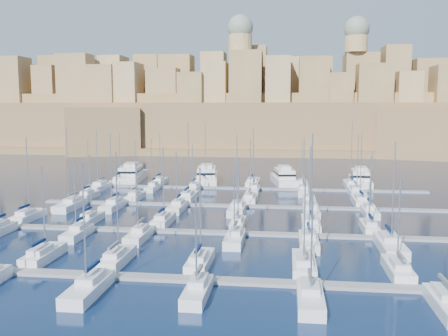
# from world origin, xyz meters

# --- Properties ---
(ground) EXTENTS (600.00, 600.00, 0.00)m
(ground) POSITION_xyz_m (0.00, 0.00, 0.00)
(ground) COLOR black
(ground) RESTS_ON ground
(pontoon_near) EXTENTS (84.00, 2.00, 0.40)m
(pontoon_near) POSITION_xyz_m (0.00, -34.00, 0.20)
(pontoon_near) COLOR slate
(pontoon_near) RESTS_ON ground
(pontoon_mid_near) EXTENTS (84.00, 2.00, 0.40)m
(pontoon_mid_near) POSITION_xyz_m (0.00, -12.00, 0.20)
(pontoon_mid_near) COLOR slate
(pontoon_mid_near) RESTS_ON ground
(pontoon_mid_far) EXTENTS (84.00, 2.00, 0.40)m
(pontoon_mid_far) POSITION_xyz_m (0.00, 10.00, 0.20)
(pontoon_mid_far) COLOR slate
(pontoon_mid_far) RESTS_ON ground
(pontoon_far) EXTENTS (84.00, 2.00, 0.40)m
(pontoon_far) POSITION_xyz_m (0.00, 32.00, 0.20)
(pontoon_far) COLOR slate
(pontoon_far) RESTS_ON ground
(sailboat_1) EXTENTS (2.65, 8.82, 12.83)m
(sailboat_1) POSITION_xyz_m (-23.21, -28.70, 0.73)
(sailboat_1) COLOR silver
(sailboat_1) RESTS_ON ground
(sailboat_2) EXTENTS (2.61, 8.69, 14.78)m
(sailboat_2) POSITION_xyz_m (-13.08, -28.77, 0.75)
(sailboat_2) COLOR silver
(sailboat_2) RESTS_ON ground
(sailboat_3) EXTENTS (2.59, 8.65, 12.91)m
(sailboat_3) POSITION_xyz_m (-2.19, -28.79, 0.73)
(sailboat_3) COLOR silver
(sailboat_3) RESTS_ON ground
(sailboat_4) EXTENTS (2.84, 9.45, 14.21)m
(sailboat_4) POSITION_xyz_m (10.89, -28.39, 0.75)
(sailboat_4) COLOR silver
(sailboat_4) RESTS_ON ground
(sailboat_5) EXTENTS (2.58, 8.62, 11.87)m
(sailboat_5) POSITION_xyz_m (22.13, -28.80, 0.72)
(sailboat_5) COLOR silver
(sailboat_5) RESTS_ON ground
(sailboat_8) EXTENTS (2.81, 9.36, 14.68)m
(sailboat_8) POSITION_xyz_m (-12.52, -39.56, 0.75)
(sailboat_8) COLOR silver
(sailboat_8) RESTS_ON ground
(sailboat_9) EXTENTS (2.39, 7.95, 11.57)m
(sailboat_9) POSITION_xyz_m (-0.68, -38.87, 0.71)
(sailboat_9) COLOR silver
(sailboat_9) RESTS_ON ground
(sailboat_10) EXTENTS (2.67, 8.90, 12.22)m
(sailboat_10) POSITION_xyz_m (11.19, -39.34, 0.73)
(sailboat_10) COLOR silver
(sailboat_10) RESTS_ON ground
(sailboat_11) EXTENTS (2.65, 8.84, 12.46)m
(sailboat_11) POSITION_xyz_m (24.64, -39.31, 0.73)
(sailboat_11) COLOR silver
(sailboat_11) RESTS_ON ground
(sailboat_12) EXTENTS (2.66, 8.88, 15.25)m
(sailboat_12) POSITION_xyz_m (-37.36, -6.67, 0.75)
(sailboat_12) COLOR silver
(sailboat_12) RESTS_ON ground
(sailboat_13) EXTENTS (2.39, 7.97, 12.23)m
(sailboat_13) POSITION_xyz_m (-25.50, -7.12, 0.72)
(sailboat_13) COLOR silver
(sailboat_13) RESTS_ON ground
(sailboat_14) EXTENTS (2.63, 8.76, 13.84)m
(sailboat_14) POSITION_xyz_m (-12.49, -6.73, 0.74)
(sailboat_14) COLOR silver
(sailboat_14) RESTS_ON ground
(sailboat_15) EXTENTS (2.24, 7.46, 12.00)m
(sailboat_15) POSITION_xyz_m (0.56, -7.37, 0.72)
(sailboat_15) COLOR silver
(sailboat_15) RESTS_ON ground
(sailboat_16) EXTENTS (2.96, 9.88, 16.22)m
(sailboat_16) POSITION_xyz_m (12.74, -6.18, 0.77)
(sailboat_16) COLOR silver
(sailboat_16) RESTS_ON ground
(sailboat_17) EXTENTS (2.37, 7.90, 12.44)m
(sailboat_17) POSITION_xyz_m (22.15, -7.15, 0.72)
(sailboat_17) COLOR silver
(sailboat_17) RESTS_ON ground
(sailboat_19) EXTENTS (2.43, 8.12, 12.49)m
(sailboat_19) POSITION_xyz_m (-23.59, -16.95, 0.72)
(sailboat_19) COLOR silver
(sailboat_19) RESTS_ON ground
(sailboat_20) EXTENTS (2.52, 8.41, 12.26)m
(sailboat_20) POSITION_xyz_m (-13.68, -17.10, 0.72)
(sailboat_20) COLOR silver
(sailboat_20) RESTS_ON ground
(sailboat_21) EXTENTS (2.61, 8.69, 11.59)m
(sailboat_21) POSITION_xyz_m (1.06, -17.23, 0.72)
(sailboat_21) COLOR silver
(sailboat_21) RESTS_ON ground
(sailboat_22) EXTENTS (2.75, 9.18, 14.99)m
(sailboat_22) POSITION_xyz_m (11.93, -17.48, 0.75)
(sailboat_22) COLOR silver
(sailboat_22) RESTS_ON ground
(sailboat_23) EXTENTS (3.19, 10.63, 15.85)m
(sailboat_23) POSITION_xyz_m (23.31, -18.19, 0.77)
(sailboat_23) COLOR silver
(sailboat_23) RESTS_ON ground
(sailboat_24) EXTENTS (2.46, 8.21, 13.23)m
(sailboat_24) POSITION_xyz_m (-34.97, 15.00, 0.73)
(sailboat_24) COLOR silver
(sailboat_24) RESTS_ON ground
(sailboat_25) EXTENTS (2.45, 8.15, 13.10)m
(sailboat_25) POSITION_xyz_m (-24.19, 14.97, 0.73)
(sailboat_25) COLOR silver
(sailboat_25) RESTS_ON ground
(sailboat_26) EXTENTS (3.01, 10.02, 17.32)m
(sailboat_26) POSITION_xyz_m (-12.62, 15.89, 0.78)
(sailboat_26) COLOR silver
(sailboat_26) RESTS_ON ground
(sailboat_27) EXTENTS (2.76, 9.19, 13.90)m
(sailboat_27) POSITION_xyz_m (0.90, 15.48, 0.74)
(sailboat_27) COLOR silver
(sailboat_27) RESTS_ON ground
(sailboat_28) EXTENTS (2.53, 8.42, 12.14)m
(sailboat_28) POSITION_xyz_m (13.39, 15.10, 0.72)
(sailboat_28) COLOR silver
(sailboat_28) RESTS_ON ground
(sailboat_29) EXTENTS (2.96, 9.86, 15.48)m
(sailboat_29) POSITION_xyz_m (23.92, 15.81, 0.76)
(sailboat_29) COLOR silver
(sailboat_29) RESTS_ON ground
(sailboat_30) EXTENTS (3.14, 10.46, 16.59)m
(sailboat_30) POSITION_xyz_m (-34.13, 3.90, 0.78)
(sailboat_30) COLOR silver
(sailboat_30) RESTS_ON ground
(sailboat_31) EXTENTS (2.72, 9.08, 15.44)m
(sailboat_31) POSITION_xyz_m (-25.57, 4.57, 0.76)
(sailboat_31) COLOR silver
(sailboat_31) RESTS_ON ground
(sailboat_32) EXTENTS (2.61, 8.70, 11.98)m
(sailboat_32) POSITION_xyz_m (-12.55, 4.76, 0.72)
(sailboat_32) COLOR silver
(sailboat_32) RESTS_ON ground
(sailboat_33) EXTENTS (2.96, 9.87, 15.43)m
(sailboat_33) POSITION_xyz_m (-0.72, 4.18, 0.76)
(sailboat_33) COLOR silver
(sailboat_33) RESTS_ON ground
(sailboat_34) EXTENTS (3.02, 10.06, 15.64)m
(sailboat_34) POSITION_xyz_m (13.26, 4.09, 0.77)
(sailboat_34) COLOR silver
(sailboat_34) RESTS_ON ground
(sailboat_35) EXTENTS (2.51, 8.38, 12.35)m
(sailboat_35) POSITION_xyz_m (24.15, 4.92, 0.72)
(sailboat_35) COLOR silver
(sailboat_35) RESTS_ON ground
(sailboat_36) EXTENTS (2.62, 8.75, 13.88)m
(sailboat_36) POSITION_xyz_m (-35.38, 37.26, 0.74)
(sailboat_36) COLOR silver
(sailboat_36) RESTS_ON ground
(sailboat_37) EXTENTS (2.60, 8.67, 13.96)m
(sailboat_37) POSITION_xyz_m (-24.45, 37.22, 0.74)
(sailboat_37) COLOR silver
(sailboat_37) RESTS_ON ground
(sailboat_38) EXTENTS (2.93, 9.78, 16.28)m
(sailboat_38) POSITION_xyz_m (-12.48, 37.77, 0.77)
(sailboat_38) COLOR silver
(sailboat_38) RESTS_ON ground
(sailboat_39) EXTENTS (3.22, 10.72, 14.88)m
(sailboat_39) POSITION_xyz_m (-0.04, 38.23, 0.77)
(sailboat_39) COLOR silver
(sailboat_39) RESTS_ON ground
(sailboat_40) EXTENTS (2.67, 8.89, 12.74)m
(sailboat_40) POSITION_xyz_m (12.57, 37.33, 0.73)
(sailboat_40) COLOR silver
(sailboat_40) RESTS_ON ground
(sailboat_41) EXTENTS (3.00, 9.99, 16.84)m
(sailboat_41) POSITION_xyz_m (24.70, 37.88, 0.77)
(sailboat_41) COLOR silver
(sailboat_41) RESTS_ON ground
(sailboat_42) EXTENTS (3.01, 10.02, 15.28)m
(sailboat_42) POSITION_xyz_m (-36.83, 26.11, 0.76)
(sailboat_42) COLOR silver
(sailboat_42) RESTS_ON ground
(sailboat_43) EXTENTS (2.24, 7.46, 12.91)m
(sailboat_43) POSITION_xyz_m (-23.72, 27.37, 0.73)
(sailboat_43) COLOR silver
(sailboat_43) RESTS_ON ground
(sailboat_44) EXTENTS (2.59, 8.64, 11.63)m
(sailboat_44) POSITION_xyz_m (-13.56, 26.79, 0.72)
(sailboat_44) COLOR silver
(sailboat_44) RESTS_ON ground
(sailboat_45) EXTENTS (2.63, 8.77, 12.69)m
(sailboat_45) POSITION_xyz_m (0.91, 26.73, 0.73)
(sailboat_45) COLOR silver
(sailboat_45) RESTS_ON ground
(sailboat_46) EXTENTS (2.71, 9.04, 13.65)m
(sailboat_46) POSITION_xyz_m (12.59, 26.60, 0.74)
(sailboat_46) COLOR silver
(sailboat_46) RESTS_ON ground
(sailboat_47) EXTENTS (3.14, 10.47, 14.56)m
(sailboat_47) POSITION_xyz_m (24.46, 25.89, 0.76)
(sailboat_47) COLOR silver
(sailboat_47) RESTS_ON ground
(motor_yacht_a) EXTENTS (8.35, 20.24, 5.25)m
(motor_yacht_a) POSITION_xyz_m (-33.94, 42.94, 1.73)
(motor_yacht_a) COLOR silver
(motor_yacht_a) RESTS_ON ground
(motor_yacht_b) EXTENTS (7.92, 19.02, 5.25)m
(motor_yacht_b) POSITION_xyz_m (-12.81, 42.37, 1.73)
(motor_yacht_b) COLOR silver
(motor_yacht_b) RESTS_ON ground
(motor_yacht_c) EXTENTS (7.69, 17.42, 5.25)m
(motor_yacht_c) POSITION_xyz_m (7.96, 41.59, 1.73)
(motor_yacht_c) COLOR silver
(motor_yacht_c) RESTS_ON ground
(motor_yacht_d) EXTENTS (6.28, 17.38, 5.25)m
(motor_yacht_d) POSITION_xyz_m (27.57, 41.70, 1.73)
(motor_yacht_d) COLOR silver
(motor_yacht_d) RESTS_ON ground
(fortified_city) EXTENTS (460.00, 108.95, 59.52)m
(fortified_city) POSITION_xyz_m (-0.19, 155.26, 14.74)
(fortified_city) COLOR brown
(fortified_city) RESTS_ON ground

